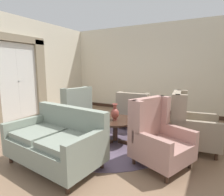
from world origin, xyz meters
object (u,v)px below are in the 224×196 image
(armchair_near_sideboard, at_px, (136,112))
(settee, at_px, (57,141))
(armchair_near_window, at_px, (73,113))
(armchair_beside_settee, at_px, (158,138))
(armchair_back_corner, at_px, (190,126))
(coffee_table, at_px, (115,124))
(porcelain_vase, at_px, (115,113))

(armchair_near_sideboard, bearing_deg, settee, 77.99)
(armchair_near_window, relative_size, armchair_beside_settee, 1.02)
(armchair_back_corner, height_order, armchair_beside_settee, armchair_back_corner)
(armchair_near_window, distance_m, armchair_beside_settee, 2.38)
(coffee_table, bearing_deg, armchair_beside_settee, -24.46)
(armchair_back_corner, xyz_separation_m, armchair_beside_settee, (-0.39, -0.87, -0.00))
(porcelain_vase, height_order, settee, settee)
(porcelain_vase, relative_size, armchair_back_corner, 0.31)
(porcelain_vase, height_order, armchair_near_window, armchair_near_window)
(armchair_near_sideboard, relative_size, armchair_back_corner, 0.86)
(porcelain_vase, bearing_deg, armchair_beside_settee, -22.82)
(porcelain_vase, xyz_separation_m, armchair_near_window, (-1.29, 0.18, -0.19))
(coffee_table, height_order, armchair_back_corner, armchair_back_corner)
(settee, bearing_deg, armchair_back_corner, 48.01)
(coffee_table, bearing_deg, settee, -108.02)
(settee, bearing_deg, armchair_near_window, 127.23)
(armchair_back_corner, relative_size, armchair_beside_settee, 1.03)
(settee, xyz_separation_m, armchair_beside_settee, (1.44, 0.80, 0.06))
(coffee_table, height_order, porcelain_vase, porcelain_vase)
(armchair_back_corner, relative_size, armchair_near_window, 1.01)
(settee, distance_m, armchair_back_corner, 2.48)
(coffee_table, bearing_deg, armchair_near_window, 173.89)
(armchair_near_sideboard, relative_size, armchair_near_window, 0.87)
(armchair_beside_settee, bearing_deg, porcelain_vase, 89.55)
(porcelain_vase, distance_m, armchair_back_corner, 1.49)
(porcelain_vase, bearing_deg, armchair_near_window, 172.24)
(armchair_near_sideboard, bearing_deg, porcelain_vase, 88.13)
(coffee_table, bearing_deg, porcelain_vase, -77.16)
(porcelain_vase, bearing_deg, settee, -108.91)
(armchair_near_sideboard, relative_size, armchair_beside_settee, 0.88)
(armchair_near_window, bearing_deg, porcelain_vase, 96.41)
(armchair_back_corner, bearing_deg, armchair_near_window, 88.48)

